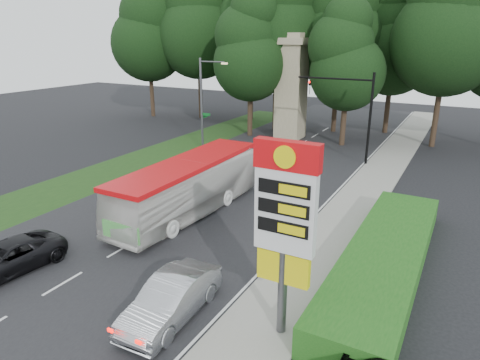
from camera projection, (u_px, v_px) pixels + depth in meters
The scene contains 21 objects.
ground at pixel (53, 290), 17.35m from camera, with size 120.00×120.00×0.00m, color black.
road_surface at pixel (211, 197), 27.33m from camera, with size 14.00×80.00×0.02m, color black.
sidewalk_right at pixel (342, 223), 23.45m from camera, with size 3.00×80.00×0.12m, color gray.
grass_verge_left at pixel (155, 156), 36.62m from camera, with size 5.00×50.00×0.02m, color #193814.
hedge at pixel (385, 258), 18.59m from camera, with size 3.00×14.00×1.20m, color #195115.
gas_station_pylon at pixel (285, 215), 13.41m from camera, with size 2.10×0.45×6.85m.
traffic_signal_mast at pixel (354, 105), 33.22m from camera, with size 6.10×0.35×7.20m.
streetlight_signs at pixel (203, 100), 37.39m from camera, with size 2.75×0.98×8.00m.
monument at pixel (291, 86), 41.56m from camera, with size 3.00×3.00×10.05m.
tree_far_west at pixel (148, 28), 51.33m from camera, with size 8.96×8.96×17.60m.
tree_west_mid at pixel (198, 18), 49.95m from camera, with size 9.80×9.80×19.25m.
tree_west_near at pixel (252, 33), 49.43m from camera, with size 8.40×8.40×16.50m.
tree_center_left at pixel (278, 12), 43.19m from camera, with size 10.08×10.08×19.80m.
tree_center_right at pixel (341, 22), 42.46m from camera, with size 9.24×9.24×18.15m.
tree_east_near at pixel (395, 37), 42.28m from camera, with size 8.12×8.12×15.95m.
tree_east_mid at pixel (451, 16), 36.15m from camera, with size 9.52×9.52×18.70m.
tree_monument_left at pixel (250, 48), 41.40m from camera, with size 7.28×7.28×14.30m.
tree_monument_right at pixel (348, 57), 37.72m from camera, with size 6.72×6.72×13.20m.
transit_bus at pixel (189, 188), 24.33m from camera, with size 2.63×11.24×3.13m, color silver.
sedan_silver at pixel (171, 299), 15.43m from camera, with size 1.66×4.75×1.57m, color #A1A3A9.
suv_charcoal at pixel (7, 258), 18.48m from camera, with size 2.23×4.85×1.35m, color black.
Camera 1 is at (13.87, -9.52, 9.81)m, focal length 32.00 mm.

